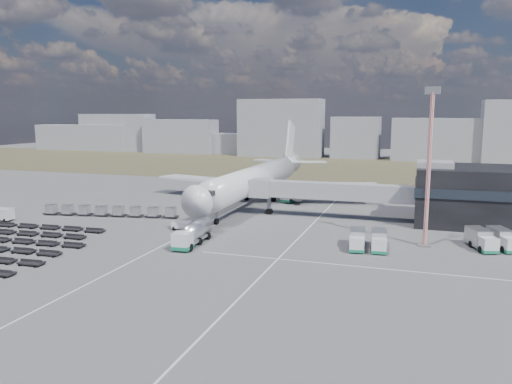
% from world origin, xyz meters
% --- Properties ---
extents(ground, '(420.00, 420.00, 0.00)m').
position_xyz_m(ground, '(0.00, 0.00, 0.00)').
color(ground, '#565659').
rests_on(ground, ground).
extents(grass_strip, '(420.00, 90.00, 0.01)m').
position_xyz_m(grass_strip, '(0.00, 110.00, 0.01)').
color(grass_strip, '#4A452C').
rests_on(grass_strip, ground).
extents(lane_markings, '(47.12, 110.00, 0.01)m').
position_xyz_m(lane_markings, '(9.77, 3.00, 0.01)').
color(lane_markings, silver).
rests_on(lane_markings, ground).
extents(terminal, '(30.40, 16.40, 11.00)m').
position_xyz_m(terminal, '(47.77, 23.96, 5.25)').
color(terminal, black).
rests_on(terminal, ground).
extents(jet_bridge, '(30.30, 3.80, 7.05)m').
position_xyz_m(jet_bridge, '(15.90, 20.42, 5.05)').
color(jet_bridge, '#939399').
rests_on(jet_bridge, ground).
extents(airliner, '(51.59, 64.53, 17.62)m').
position_xyz_m(airliner, '(0.00, 32.38, 5.29)').
color(airliner, silver).
rests_on(airliner, ground).
extents(skyline, '(312.23, 23.45, 25.53)m').
position_xyz_m(skyline, '(-5.46, 151.81, 9.78)').
color(skyline, '#9395A0').
rests_on(skyline, ground).
extents(fuel_tanker, '(2.97, 10.20, 3.27)m').
position_xyz_m(fuel_tanker, '(1.91, -4.57, 1.63)').
color(fuel_tanker, silver).
rests_on(fuel_tanker, ground).
extents(pushback_tug, '(3.35, 2.31, 1.40)m').
position_xyz_m(pushback_tug, '(-4.00, 3.36, 0.70)').
color(pushback_tug, silver).
rests_on(pushback_tug, ground).
extents(utility_van, '(4.50, 2.29, 2.33)m').
position_xyz_m(utility_van, '(-38.17, -0.59, 1.16)').
color(utility_van, silver).
rests_on(utility_van, ground).
extents(catering_truck, '(4.22, 6.49, 2.76)m').
position_xyz_m(catering_truck, '(7.02, 35.33, 1.41)').
color(catering_truck, silver).
rests_on(catering_truck, ground).
extents(service_trucks_near, '(5.71, 6.63, 2.49)m').
position_xyz_m(service_trucks_near, '(26.92, 0.77, 1.35)').
color(service_trucks_near, silver).
rests_on(service_trucks_near, ground).
extents(service_trucks_far, '(7.23, 7.88, 2.60)m').
position_xyz_m(service_trucks_far, '(43.84, 6.42, 1.41)').
color(service_trucks_far, silver).
rests_on(service_trucks_far, ground).
extents(uld_row, '(26.27, 6.51, 1.79)m').
position_xyz_m(uld_row, '(-21.70, 8.94, 1.07)').
color(uld_row, black).
rests_on(uld_row, ground).
extents(floodlight_mast, '(2.15, 1.78, 23.00)m').
position_xyz_m(floodlight_mast, '(34.69, 5.12, 11.53)').
color(floodlight_mast, red).
rests_on(floodlight_mast, ground).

